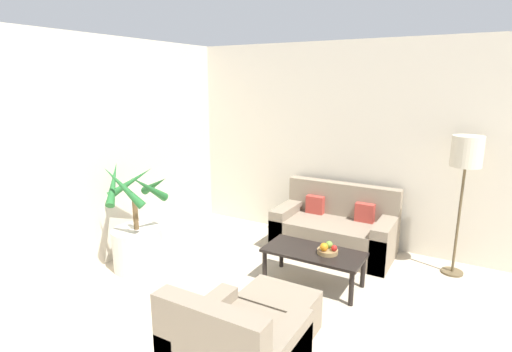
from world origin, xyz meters
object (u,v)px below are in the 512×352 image
at_px(sofa_loveseat, 335,230).
at_px(floor_lamp, 466,158).
at_px(apple_green, 329,245).
at_px(orange_fruit, 324,247).
at_px(coffee_table, 314,255).
at_px(apple_red, 334,248).
at_px(fruit_bowl, 327,251).
at_px(potted_palm, 138,239).
at_px(ottoman, 279,312).

relative_size(sofa_loveseat, floor_lamp, 0.93).
xyz_separation_m(apple_green, orange_fruit, (-0.02, -0.10, 0.01)).
bearing_deg(orange_fruit, apple_green, 78.35).
relative_size(coffee_table, apple_red, 16.65).
bearing_deg(fruit_bowl, coffee_table, -173.92).
distance_m(potted_palm, apple_green, 2.23).
height_order(potted_palm, floor_lamp, floor_lamp).
relative_size(potted_palm, floor_lamp, 0.81).
height_order(potted_palm, apple_red, potted_palm).
bearing_deg(ottoman, coffee_table, 93.21).
distance_m(floor_lamp, orange_fruit, 1.84).
bearing_deg(apple_green, fruit_bowl, -88.15).
xyz_separation_m(potted_palm, sofa_loveseat, (1.86, 1.64, -0.08)).
bearing_deg(floor_lamp, potted_palm, -152.08).
distance_m(sofa_loveseat, fruit_bowl, 0.98).
relative_size(potted_palm, apple_red, 20.27).
distance_m(coffee_table, orange_fruit, 0.19).
relative_size(coffee_table, ottoman, 1.67).
distance_m(fruit_bowl, orange_fruit, 0.09).
height_order(apple_green, orange_fruit, orange_fruit).
xyz_separation_m(sofa_loveseat, ottoman, (0.14, -1.89, -0.11)).
bearing_deg(coffee_table, orange_fruit, -17.39).
height_order(coffee_table, apple_green, apple_green).
xyz_separation_m(fruit_bowl, orange_fruit, (-0.02, -0.06, 0.07)).
relative_size(floor_lamp, coffee_table, 1.50).
xyz_separation_m(sofa_loveseat, fruit_bowl, (0.24, -0.95, 0.13)).
relative_size(fruit_bowl, apple_green, 2.90).
relative_size(floor_lamp, apple_green, 21.09).
distance_m(apple_red, ottoman, 1.00).
bearing_deg(potted_palm, sofa_loveseat, 41.31).
relative_size(fruit_bowl, orange_fruit, 2.54).
bearing_deg(ottoman, sofa_loveseat, 94.33).
bearing_deg(potted_palm, apple_red, 17.48).
xyz_separation_m(coffee_table, apple_green, (0.15, 0.06, 0.14)).
xyz_separation_m(fruit_bowl, ottoman, (-0.10, -0.95, -0.23)).
height_order(potted_palm, ottoman, potted_palm).
bearing_deg(sofa_loveseat, apple_red, -71.73).
xyz_separation_m(floor_lamp, orange_fruit, (-1.19, -1.10, -0.88)).
height_order(fruit_bowl, apple_green, apple_green).
distance_m(potted_palm, fruit_bowl, 2.21).
height_order(coffee_table, apple_red, apple_red).
bearing_deg(fruit_bowl, floor_lamp, 41.80).
bearing_deg(apple_green, apple_red, -32.57).
relative_size(fruit_bowl, ottoman, 0.35).
relative_size(potted_palm, ottoman, 2.03).
height_order(sofa_loveseat, apple_green, sofa_loveseat).
distance_m(floor_lamp, fruit_bowl, 1.83).
relative_size(apple_red, apple_green, 0.84).
height_order(fruit_bowl, ottoman, fruit_bowl).
xyz_separation_m(sofa_loveseat, apple_green, (0.24, -0.90, 0.19)).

